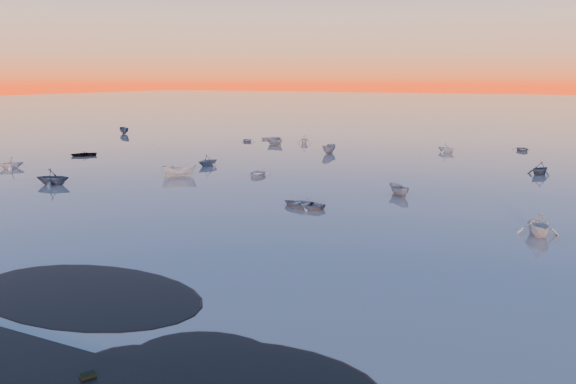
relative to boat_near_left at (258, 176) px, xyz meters
The scene contains 6 objects.
ground 61.83m from the boat_near_left, 79.98° to the left, with size 600.00×600.00×0.00m, color slate.
mud_lobes 41.53m from the boat_near_left, 74.98° to the right, with size 140.00×6.00×0.07m, color black, non-canonical shape.
moored_fleet 17.57m from the boat_near_left, 52.23° to the left, with size 124.00×58.00×1.20m, color white, non-canonical shape.
boat_near_left is the anchor object (origin of this frame).
boat_near_center 9.45m from the boat_near_left, 152.39° to the right, with size 4.13×1.75×1.43m, color white.
boat_near_right 34.43m from the boat_near_left, 22.92° to the right, with size 3.83×1.72×1.34m, color white.
Camera 1 is at (21.81, -19.41, 11.75)m, focal length 35.00 mm.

